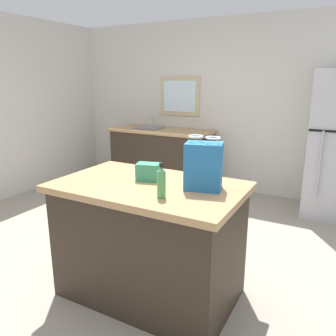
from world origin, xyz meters
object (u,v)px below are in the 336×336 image
Objects in this scene: shopping_bag at (204,166)px; bottle at (161,182)px; kitchen_island at (149,240)px; small_box at (148,172)px.

shopping_bag is 1.60× the size of bottle.
bottle is (0.23, -0.22, 0.56)m from kitchen_island.
bottle reaches higher than kitchen_island.
kitchen_island is at bearing -56.93° from small_box.
kitchen_island is 0.65m from bottle.
bottle is at bearing -45.87° from small_box.
bottle is at bearing -119.44° from shopping_bag.
bottle reaches higher than small_box.
small_box reaches higher than kitchen_island.
shopping_bag reaches higher than small_box.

